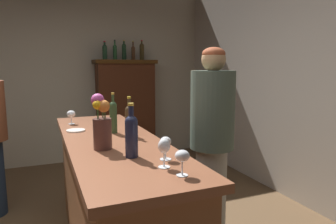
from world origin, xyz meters
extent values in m
cube|color=#BEB39B|center=(0.00, 2.91, 1.48)|extent=(5.33, 0.12, 2.96)
cube|color=#BAAE9E|center=(2.67, 0.00, 1.48)|extent=(0.12, 5.82, 2.96)
cube|color=brown|center=(0.45, 0.07, 0.47)|extent=(0.59, 2.15, 0.94)
cube|color=brown|center=(0.45, 0.07, 0.97)|extent=(0.67, 2.24, 0.05)
cube|color=#461F0F|center=(1.24, 2.63, 0.82)|extent=(0.91, 0.32, 1.64)
cube|color=#44250A|center=(1.24, 2.63, 1.61)|extent=(0.99, 0.38, 0.06)
cylinder|color=#40321E|center=(0.60, 0.10, 1.10)|extent=(0.07, 0.07, 0.20)
sphere|color=#40321E|center=(0.60, 0.10, 1.20)|extent=(0.07, 0.07, 0.07)
cylinder|color=#40321E|center=(0.60, 0.10, 1.24)|extent=(0.03, 0.03, 0.09)
cylinder|color=gold|center=(0.60, 0.10, 1.30)|extent=(0.03, 0.03, 0.02)
cylinder|color=#1D223C|center=(0.46, -0.46, 1.10)|extent=(0.08, 0.08, 0.21)
sphere|color=#1D223C|center=(0.46, -0.46, 1.21)|extent=(0.08, 0.08, 0.08)
cylinder|color=#1D223C|center=(0.46, -0.46, 1.26)|extent=(0.03, 0.03, 0.10)
cylinder|color=gold|center=(0.46, -0.46, 1.31)|extent=(0.03, 0.03, 0.02)
cylinder|color=#304828|center=(0.51, 0.25, 1.11)|extent=(0.06, 0.06, 0.23)
sphere|color=#304828|center=(0.51, 0.25, 1.22)|extent=(0.06, 0.06, 0.06)
cylinder|color=#304828|center=(0.51, 0.25, 1.27)|extent=(0.02, 0.02, 0.09)
cylinder|color=gold|center=(0.51, 0.25, 1.32)|extent=(0.02, 0.02, 0.02)
cylinder|color=white|center=(0.22, 0.79, 1.00)|extent=(0.06, 0.06, 0.00)
cylinder|color=white|center=(0.22, 0.79, 1.03)|extent=(0.01, 0.01, 0.06)
ellipsoid|color=white|center=(0.22, 0.79, 1.09)|extent=(0.08, 0.08, 0.06)
cylinder|color=white|center=(0.60, -0.86, 1.00)|extent=(0.06, 0.06, 0.00)
cylinder|color=white|center=(0.60, -0.86, 1.03)|extent=(0.01, 0.01, 0.07)
ellipsoid|color=white|center=(0.60, -0.86, 1.10)|extent=(0.07, 0.07, 0.06)
cylinder|color=white|center=(0.57, -0.71, 1.00)|extent=(0.07, 0.07, 0.00)
cylinder|color=white|center=(0.57, -0.71, 1.04)|extent=(0.01, 0.01, 0.08)
ellipsoid|color=white|center=(0.57, -0.71, 1.11)|extent=(0.07, 0.07, 0.08)
cylinder|color=white|center=(0.63, -0.59, 1.00)|extent=(0.07, 0.07, 0.00)
cylinder|color=white|center=(0.63, -0.59, 1.04)|extent=(0.01, 0.01, 0.08)
ellipsoid|color=white|center=(0.63, -0.59, 1.10)|extent=(0.07, 0.07, 0.06)
ellipsoid|color=maroon|center=(0.63, -0.59, 1.09)|extent=(0.06, 0.06, 0.02)
cylinder|color=#523029|center=(0.33, -0.21, 1.10)|extent=(0.12, 0.12, 0.20)
cylinder|color=#38602D|center=(0.35, -0.22, 1.20)|extent=(0.01, 0.01, 0.17)
sphere|color=orange|center=(0.35, -0.22, 1.28)|extent=(0.05, 0.05, 0.05)
cylinder|color=#38602D|center=(0.34, -0.18, 1.20)|extent=(0.01, 0.01, 0.18)
sphere|color=#D93C3D|center=(0.34, -0.18, 1.29)|extent=(0.05, 0.05, 0.05)
cylinder|color=#38602D|center=(0.31, -0.20, 1.22)|extent=(0.01, 0.01, 0.20)
sphere|color=#C24891|center=(0.31, -0.20, 1.32)|extent=(0.09, 0.09, 0.09)
cylinder|color=#38602D|center=(0.30, -0.23, 1.20)|extent=(0.01, 0.01, 0.18)
sphere|color=#EDAB15|center=(0.30, -0.23, 1.29)|extent=(0.06, 0.06, 0.06)
cylinder|color=#38602D|center=(0.34, -0.23, 1.20)|extent=(0.01, 0.01, 0.17)
sphere|color=orange|center=(0.34, -0.23, 1.28)|extent=(0.08, 0.08, 0.08)
cylinder|color=white|center=(0.23, 0.44, 1.00)|extent=(0.15, 0.15, 0.01)
cylinder|color=#1D3B25|center=(0.92, 2.63, 1.73)|extent=(0.08, 0.08, 0.19)
sphere|color=#1D3B25|center=(0.92, 2.63, 1.83)|extent=(0.08, 0.08, 0.08)
cylinder|color=#1D3B25|center=(0.92, 2.63, 1.87)|extent=(0.03, 0.03, 0.08)
cylinder|color=#AB1725|center=(0.92, 2.63, 1.91)|extent=(0.03, 0.03, 0.02)
cylinder|color=#234C28|center=(1.08, 2.63, 1.74)|extent=(0.06, 0.06, 0.20)
sphere|color=#234C28|center=(1.08, 2.63, 1.84)|extent=(0.06, 0.06, 0.06)
cylinder|color=#234C28|center=(1.08, 2.63, 1.88)|extent=(0.02, 0.02, 0.09)
cylinder|color=black|center=(1.08, 2.63, 1.94)|extent=(0.03, 0.03, 0.02)
cylinder|color=#1A361F|center=(1.23, 2.63, 1.75)|extent=(0.07, 0.07, 0.22)
sphere|color=#1A361F|center=(1.23, 2.63, 1.86)|extent=(0.07, 0.07, 0.07)
cylinder|color=#1A361F|center=(1.23, 2.63, 1.89)|extent=(0.03, 0.03, 0.07)
cylinder|color=gold|center=(1.23, 2.63, 1.94)|extent=(0.03, 0.03, 0.02)
cylinder|color=#4A2C18|center=(1.38, 2.63, 1.73)|extent=(0.06, 0.06, 0.19)
sphere|color=#4A2C18|center=(1.38, 2.63, 1.82)|extent=(0.06, 0.06, 0.06)
cylinder|color=#4A2C18|center=(1.38, 2.63, 1.87)|extent=(0.02, 0.02, 0.10)
cylinder|color=gold|center=(1.38, 2.63, 1.93)|extent=(0.03, 0.03, 0.02)
cylinder|color=#403216|center=(1.52, 2.63, 1.75)|extent=(0.07, 0.07, 0.23)
sphere|color=#403216|center=(1.52, 2.63, 1.86)|extent=(0.07, 0.07, 0.07)
cylinder|color=#403216|center=(1.52, 2.63, 1.90)|extent=(0.03, 0.03, 0.07)
cylinder|color=#B51623|center=(1.52, 2.63, 1.95)|extent=(0.03, 0.03, 0.02)
cylinder|color=gray|center=(1.28, -0.02, 0.43)|extent=(0.26, 0.26, 0.85)
cylinder|color=#4B5D50|center=(1.28, -0.02, 1.18)|extent=(0.37, 0.37, 0.65)
sphere|color=tan|center=(1.28, -0.02, 1.59)|extent=(0.20, 0.20, 0.20)
ellipsoid|color=#A44D2D|center=(1.28, -0.02, 1.64)|extent=(0.19, 0.19, 0.11)
camera|label=1|loc=(-0.03, -2.19, 1.54)|focal=32.68mm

